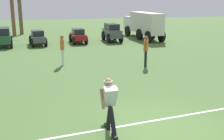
# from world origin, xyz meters

# --- Properties ---
(ground_plane) EXTENTS (80.00, 80.00, 0.00)m
(ground_plane) POSITION_xyz_m (0.00, 0.00, 0.00)
(ground_plane) COLOR #4B6B35
(field_line_paint) EXTENTS (19.45, 2.09, 0.01)m
(field_line_paint) POSITION_xyz_m (0.00, 0.59, 0.00)
(field_line_paint) COLOR white
(field_line_paint) RESTS_ON ground_plane
(frisbee_thrower) EXTENTS (0.46, 1.12, 1.41)m
(frisbee_thrower) POSITION_xyz_m (-1.17, 0.30, 0.79)
(frisbee_thrower) COLOR black
(frisbee_thrower) RESTS_ON ground_plane
(frisbee_in_flight) EXTENTS (0.26, 0.25, 0.11)m
(frisbee_in_flight) POSITION_xyz_m (-1.01, 1.12, 0.63)
(frisbee_in_flight) COLOR white
(teammate_near_sideline) EXTENTS (0.34, 0.47, 1.56)m
(teammate_near_sideline) POSITION_xyz_m (2.36, 6.70, 0.94)
(teammate_near_sideline) COLOR black
(teammate_near_sideline) RESTS_ON ground_plane
(teammate_midfield) EXTENTS (0.25, 0.50, 1.56)m
(teammate_midfield) POSITION_xyz_m (-1.63, 8.08, 0.94)
(teammate_midfield) COLOR silver
(teammate_midfield) RESTS_ON ground_plane
(parked_car_slot_a) EXTENTS (1.31, 2.46, 1.34)m
(parked_car_slot_a) POSITION_xyz_m (-5.12, 14.92, 0.72)
(parked_car_slot_a) COLOR #235133
(parked_car_slot_a) RESTS_ON ground_plane
(parked_car_slot_b) EXTENTS (1.30, 2.28, 1.10)m
(parked_car_slot_b) POSITION_xyz_m (-2.79, 14.88, 0.56)
(parked_car_slot_b) COLOR #474C51
(parked_car_slot_b) RESTS_ON ground_plane
(parked_car_slot_c) EXTENTS (1.19, 2.24, 1.10)m
(parked_car_slot_c) POSITION_xyz_m (0.20, 15.16, 0.56)
(parked_car_slot_c) COLOR maroon
(parked_car_slot_c) RESTS_ON ground_plane
(parked_car_slot_d) EXTENTS (1.21, 2.37, 1.40)m
(parked_car_slot_d) POSITION_xyz_m (2.93, 15.33, 0.74)
(parked_car_slot_d) COLOR #474C51
(parked_car_slot_d) RESTS_ON ground_plane
(box_truck) EXTENTS (1.73, 5.97, 2.20)m
(box_truck) POSITION_xyz_m (5.87, 16.15, 1.23)
(box_truck) COLOR silver
(box_truck) RESTS_ON ground_plane
(palm_tree_right_of_centre) EXTENTS (3.39, 3.33, 5.05)m
(palm_tree_right_of_centre) POSITION_xyz_m (-4.21, 21.70, 3.15)
(palm_tree_right_of_centre) COLOR brown
(palm_tree_right_of_centre) RESTS_ON ground_plane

